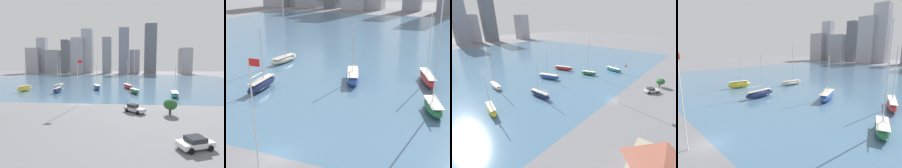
% 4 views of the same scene
% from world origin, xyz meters
% --- Properties ---
extents(ground_plane, '(500.00, 500.00, 0.00)m').
position_xyz_m(ground_plane, '(0.00, 0.00, 0.00)').
color(ground_plane, slate).
extents(harbor_water, '(180.00, 140.00, 0.00)m').
position_xyz_m(harbor_water, '(0.00, 70.00, 0.00)').
color(harbor_water, '#476B89').
rests_on(harbor_water, ground_plane).
extents(flag_pole, '(1.24, 0.14, 11.52)m').
position_xyz_m(flag_pole, '(-0.32, -2.53, 6.25)').
color(flag_pole, silver).
rests_on(flag_pole, ground_plane).
extents(yard_shrub, '(2.75, 2.75, 3.22)m').
position_xyz_m(yard_shrub, '(20.77, -8.36, 2.07)').
color(yard_shrub, '#4C3823').
rests_on(yard_shrub, ground_plane).
extents(distant_city_skyline, '(199.04, 20.31, 59.39)m').
position_xyz_m(distant_city_skyline, '(-28.45, 170.37, 21.57)').
color(distant_city_skyline, '#9E9EA8').
rests_on(distant_city_skyline, ground_plane).
extents(sailboat_cream, '(3.20, 8.80, 13.75)m').
position_xyz_m(sailboat_cream, '(-19.97, 34.75, 0.86)').
color(sailboat_cream, beige).
rests_on(sailboat_cream, harbor_water).
extents(sailboat_blue, '(5.38, 9.77, 10.63)m').
position_xyz_m(sailboat_blue, '(-0.90, 27.61, 1.01)').
color(sailboat_blue, '#284CA8').
rests_on(sailboat_blue, harbor_water).
extents(sailboat_yellow, '(3.05, 7.42, 10.44)m').
position_xyz_m(sailboat_yellow, '(-27.95, 19.46, 1.17)').
color(sailboat_yellow, yellow).
rests_on(sailboat_yellow, harbor_water).
extents(sailboat_red, '(4.80, 10.07, 12.45)m').
position_xyz_m(sailboat_red, '(12.07, 31.44, 1.02)').
color(sailboat_red, '#B72828').
rests_on(sailboat_red, harbor_water).
extents(sailboat_green, '(4.18, 7.09, 15.65)m').
position_xyz_m(sailboat_green, '(14.46, 18.19, 1.00)').
color(sailboat_green, '#236B3D').
rests_on(sailboat_green, harbor_water).
extents(sailboat_navy, '(2.27, 8.53, 10.55)m').
position_xyz_m(sailboat_navy, '(-13.81, 17.35, 1.03)').
color(sailboat_navy, '#19234C').
rests_on(sailboat_navy, harbor_water).
extents(sailboat_teal, '(4.08, 9.07, 9.95)m').
position_xyz_m(sailboat_teal, '(27.23, 12.72, 0.88)').
color(sailboat_teal, '#1E757F').
rests_on(sailboat_teal, harbor_water).
extents(parked_pickup_silver, '(4.77, 4.39, 1.74)m').
position_xyz_m(parked_pickup_silver, '(13.43, -7.54, 0.87)').
color(parked_pickup_silver, '#B7B7BC').
rests_on(parked_pickup_silver, ground_plane).
extents(parked_sedan_white, '(4.77, 3.36, 1.51)m').
position_xyz_m(parked_sedan_white, '(20.19, -23.42, 0.79)').
color(parked_sedan_white, white).
rests_on(parked_sedan_white, ground_plane).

